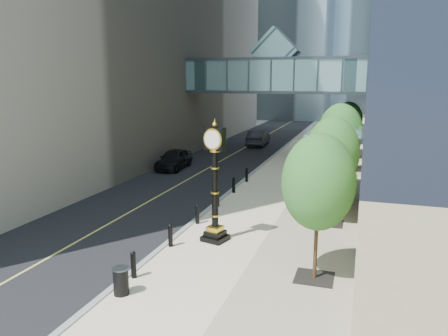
{
  "coord_description": "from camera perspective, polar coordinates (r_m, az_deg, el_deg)",
  "views": [
    {
      "loc": [
        5.0,
        -12.14,
        7.2
      ],
      "look_at": [
        -1.21,
        7.15,
        3.06
      ],
      "focal_mm": 35.0,
      "sensor_mm": 36.0,
      "label": 1
    }
  ],
  "objects": [
    {
      "name": "bollard_row",
      "position": [
        23.47,
        -2.08,
        -5.02
      ],
      "size": [
        0.2,
        16.2,
        0.9
      ],
      "color": "black",
      "rests_on": "sidewalk"
    },
    {
      "name": "car_near",
      "position": [
        35.68,
        -6.55,
        1.18
      ],
      "size": [
        2.13,
        4.81,
        1.61
      ],
      "primitive_type": "imported",
      "rotation": [
        0.0,
        0.0,
        0.05
      ],
      "color": "black",
      "rests_on": "road"
    },
    {
      "name": "car_far",
      "position": [
        48.13,
        4.5,
        3.96
      ],
      "size": [
        2.03,
        5.23,
        1.7
      ],
      "primitive_type": "imported",
      "rotation": [
        0.0,
        0.0,
        3.19
      ],
      "color": "black",
      "rests_on": "road"
    },
    {
      "name": "ground",
      "position": [
        14.98,
        -4.17,
        -17.23
      ],
      "size": [
        320.0,
        320.0,
        0.0
      ],
      "primitive_type": "plane",
      "color": "gray",
      "rests_on": "ground"
    },
    {
      "name": "street_clock",
      "position": [
        19.25,
        -1.19,
        -2.97
      ],
      "size": [
        1.22,
        1.22,
        5.34
      ],
      "rotation": [
        0.0,
        0.0,
        -0.26
      ],
      "color": "black",
      "rests_on": "sidewalk"
    },
    {
      "name": "trash_bin",
      "position": [
        15.56,
        -13.31,
        -14.26
      ],
      "size": [
        0.57,
        0.57,
        0.9
      ],
      "primitive_type": "cylinder",
      "rotation": [
        0.0,
        0.0,
        0.1
      ],
      "color": "black",
      "rests_on": "sidewalk"
    },
    {
      "name": "skywalk",
      "position": [
        40.93,
        6.73,
        12.19
      ],
      "size": [
        17.0,
        4.2,
        5.8
      ],
      "color": "slate",
      "rests_on": "ground"
    },
    {
      "name": "entrance_canopy",
      "position": [
        26.36,
        14.47,
        4.63
      ],
      "size": [
        3.0,
        8.0,
        4.38
      ],
      "color": "#383F44",
      "rests_on": "ground"
    },
    {
      "name": "road",
      "position": [
        53.98,
        4.86,
        3.86
      ],
      "size": [
        8.0,
        180.0,
        0.02
      ],
      "primitive_type": "cube",
      "color": "black",
      "rests_on": "ground"
    },
    {
      "name": "street_trees",
      "position": [
        27.9,
        14.86,
        3.86
      ],
      "size": [
        2.76,
        28.55,
        5.67
      ],
      "color": "black",
      "rests_on": "sidewalk"
    },
    {
      "name": "curb",
      "position": [
        53.23,
        9.06,
        3.67
      ],
      "size": [
        0.25,
        180.0,
        0.07
      ],
      "primitive_type": "cube",
      "color": "gray",
      "rests_on": "ground"
    },
    {
      "name": "sidewalk",
      "position": [
        52.78,
        13.36,
        3.43
      ],
      "size": [
        8.0,
        180.0,
        0.06
      ],
      "primitive_type": "cube",
      "color": "beige",
      "rests_on": "ground"
    },
    {
      "name": "pedestrian",
      "position": [
        25.38,
        12.27,
        -3.16
      ],
      "size": [
        0.7,
        0.59,
        1.62
      ],
      "primitive_type": "imported",
      "rotation": [
        0.0,
        0.0,
        2.74
      ],
      "color": "beige",
      "rests_on": "sidewalk"
    }
  ]
}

